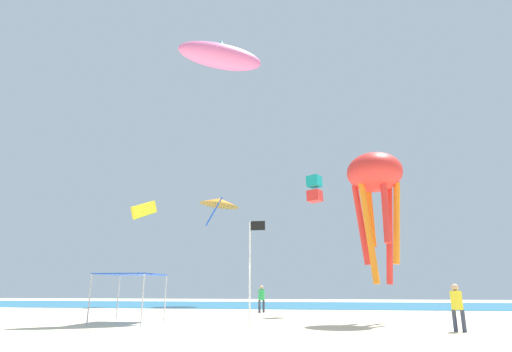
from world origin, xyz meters
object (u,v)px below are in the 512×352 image
kite_box_teal (315,189)px  kite_delta_orange (220,202)px  kite_inflatable_pink (221,56)px  kite_octopus_red (375,179)px  person_leftmost (261,297)px  canopy_tent (131,277)px  person_near_tent (457,303)px  banner_flag (251,266)px  kite_parafoil_yellow (144,210)px

kite_box_teal → kite_delta_orange: (-10.08, 13.11, 2.15)m
kite_delta_orange → kite_inflatable_pink: kite_inflatable_pink is taller
kite_octopus_red → kite_delta_orange: (-13.38, 18.97, 3.15)m
person_leftmost → kite_box_teal: size_ratio=1.04×
canopy_tent → kite_octopus_red: (12.85, 1.33, 5.07)m
person_near_tent → kite_octopus_red: kite_octopus_red is taller
person_near_tent → kite_octopus_red: (-2.32, 3.49, 6.26)m
canopy_tent → person_near_tent: canopy_tent is taller
kite_box_teal → kite_inflatable_pink: size_ratio=0.32×
kite_octopus_red → kite_inflatable_pink: kite_inflatable_pink is taller
banner_flag → kite_delta_orange: bearing=106.9°
kite_box_teal → kite_parafoil_yellow: size_ratio=0.43×
kite_box_teal → kite_octopus_red: size_ratio=0.27×
kite_delta_orange → kite_inflatable_pink: 19.43m
kite_octopus_red → kite_inflatable_pink: size_ratio=1.20×
kite_inflatable_pink → kite_parafoil_yellow: bearing=97.3°
person_leftmost → kite_parafoil_yellow: bearing=-65.6°
kite_parafoil_yellow → kite_inflatable_pink: bearing=45.7°
canopy_tent → kite_box_teal: (9.55, 7.20, 6.08)m
kite_box_teal → person_leftmost: bearing=-100.9°
person_near_tent → kite_delta_orange: bearing=160.1°
banner_flag → kite_octopus_red: (5.60, 6.62, 4.89)m
kite_parafoil_yellow → banner_flag: bearing=41.9°
person_near_tent → banner_flag: 8.63m
person_near_tent → kite_octopus_red: bearing=158.8°
banner_flag → kite_inflatable_pink: bearing=113.9°
banner_flag → kite_parafoil_yellow: (-15.11, 23.42, 6.99)m
canopy_tent → kite_inflatable_pink: kite_inflatable_pink is taller
banner_flag → kite_parafoil_yellow: 28.73m
canopy_tent → banner_flag: (7.25, -5.28, 0.18)m
kite_octopus_red → kite_inflatable_pink: 12.70m
person_leftmost → kite_delta_orange: bearing=-94.3°
kite_inflatable_pink → kite_delta_orange: bearing=74.5°
banner_flag → kite_parafoil_yellow: kite_parafoil_yellow is taller
kite_box_teal → kite_inflatable_pink: 10.92m
person_leftmost → kite_parafoil_yellow: (-13.23, 7.93, 8.33)m
canopy_tent → kite_octopus_red: size_ratio=0.43×
banner_flag → kite_box_teal: (2.31, 12.48, 5.90)m
kite_delta_orange → kite_inflatable_pink: (4.42, -18.01, 5.80)m
canopy_tent → kite_delta_orange: 21.91m
canopy_tent → kite_parafoil_yellow: kite_parafoil_yellow is taller
person_near_tent → kite_inflatable_pink: (-11.28, 4.45, 15.22)m
kite_box_teal → kite_octopus_red: (3.29, -5.86, -1.00)m
person_leftmost → kite_delta_orange: size_ratio=0.44×
banner_flag → kite_parafoil_yellow: bearing=122.8°
banner_flag → kite_delta_orange: 27.93m
banner_flag → kite_inflatable_pink: (-3.36, 7.58, 13.85)m
canopy_tent → kite_box_teal: bearing=37.0°
banner_flag → kite_octopus_red: 9.95m
canopy_tent → kite_parafoil_yellow: size_ratio=0.70×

